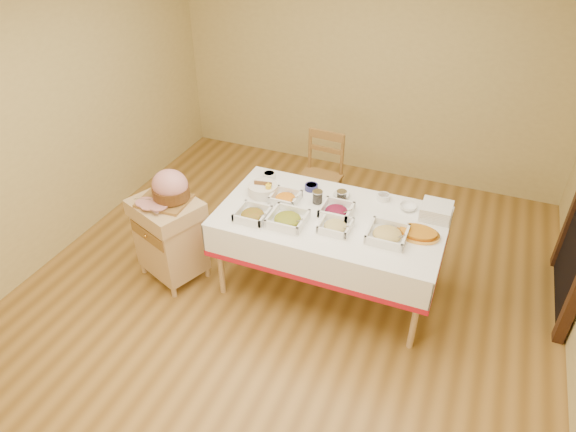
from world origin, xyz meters
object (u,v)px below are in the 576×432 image
object	(u,v)px
mustard_bottle	(269,190)
bread_basket	(263,189)
preserve_jar_left	(317,198)
ham_on_board	(169,189)
butcher_cart	(170,235)
dining_table	(330,232)
brass_platter	(418,233)
preserve_jar_right	(341,197)
plate_stack	(436,211)
dining_chair	(320,176)

from	to	relation	value
mustard_bottle	bread_basket	xyz separation A→B (m)	(-0.07, 0.03, -0.02)
preserve_jar_left	mustard_bottle	xyz separation A→B (m)	(-0.41, -0.08, 0.02)
ham_on_board	bread_basket	bearing A→B (deg)	33.51
butcher_cart	dining_table	bearing A→B (deg)	15.69
dining_table	brass_platter	world-z (taller)	brass_platter
preserve_jar_left	preserve_jar_right	world-z (taller)	preserve_jar_left
preserve_jar_right	brass_platter	xyz separation A→B (m)	(0.68, -0.22, -0.03)
butcher_cart	brass_platter	xyz separation A→B (m)	(2.03, 0.37, 0.33)
dining_table	preserve_jar_left	world-z (taller)	preserve_jar_left
dining_table	ham_on_board	distance (m)	1.37
bread_basket	brass_platter	bearing A→B (deg)	-3.95
ham_on_board	butcher_cart	bearing A→B (deg)	-141.92
bread_basket	brass_platter	distance (m)	1.35
preserve_jar_right	bread_basket	xyz separation A→B (m)	(-0.66, -0.13, -0.00)
butcher_cart	plate_stack	bearing A→B (deg)	17.63
butcher_cart	bread_basket	size ratio (longest dim) A/B	3.08
dining_chair	preserve_jar_right	size ratio (longest dim) A/B	8.37
dining_chair	brass_platter	bearing A→B (deg)	-42.19
preserve_jar_left	brass_platter	world-z (taller)	preserve_jar_left
mustard_bottle	plate_stack	world-z (taller)	mustard_bottle
ham_on_board	brass_platter	bearing A→B (deg)	9.57
plate_stack	preserve_jar_left	bearing A→B (deg)	-170.43
preserve_jar_left	dining_table	bearing A→B (deg)	-39.45
mustard_bottle	brass_platter	world-z (taller)	mustard_bottle
mustard_bottle	plate_stack	distance (m)	1.38
dining_chair	bread_basket	xyz separation A→B (m)	(-0.20, -0.95, 0.34)
preserve_jar_right	mustard_bottle	world-z (taller)	mustard_bottle
dining_table	dining_chair	size ratio (longest dim) A/B	1.99
preserve_jar_right	plate_stack	world-z (taller)	plate_stack
dining_table	butcher_cart	xyz separation A→B (m)	(-1.33, -0.37, -0.15)
butcher_cart	preserve_jar_left	xyz separation A→B (m)	(1.17, 0.51, 0.36)
dining_table	dining_chair	xyz separation A→B (m)	(-0.45, 1.03, -0.13)
bread_basket	brass_platter	size ratio (longest dim) A/B	0.77
dining_table	bread_basket	world-z (taller)	bread_basket
preserve_jar_right	plate_stack	xyz separation A→B (m)	(0.77, 0.08, 0.01)
dining_chair	dining_table	bearing A→B (deg)	-66.63
butcher_cart	brass_platter	world-z (taller)	brass_platter
dining_table	plate_stack	world-z (taller)	plate_stack
brass_platter	bread_basket	bearing A→B (deg)	176.05
plate_stack	dining_chair	bearing A→B (deg)	149.11
preserve_jar_right	dining_table	bearing A→B (deg)	-94.31
dining_chair	preserve_jar_left	bearing A→B (deg)	-72.70
dining_chair	ham_on_board	size ratio (longest dim) A/B	2.12
preserve_jar_right	ham_on_board	bearing A→B (deg)	-156.84
dining_table	preserve_jar_right	distance (m)	0.30
bread_basket	preserve_jar_left	bearing A→B (deg)	6.01
dining_chair	preserve_jar_left	distance (m)	1.00
preserve_jar_left	mustard_bottle	bearing A→B (deg)	-168.77
dining_chair	preserve_jar_left	size ratio (longest dim) A/B	8.26
dining_table	mustard_bottle	xyz separation A→B (m)	(-0.58, 0.06, 0.23)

